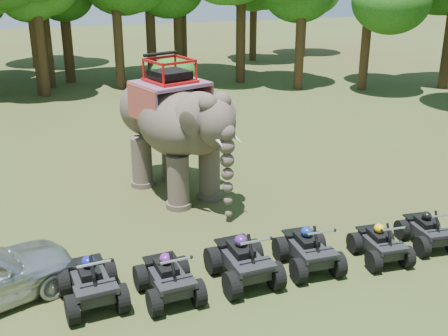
# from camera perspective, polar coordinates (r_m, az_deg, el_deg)

# --- Properties ---
(ground) EXTENTS (110.00, 110.00, 0.00)m
(ground) POSITION_cam_1_polar(r_m,az_deg,el_deg) (15.01, 1.44, -8.35)
(ground) COLOR #47381E
(ground) RESTS_ON ground
(elephant) EXTENTS (3.97, 5.80, 4.48)m
(elephant) POSITION_cam_1_polar(r_m,az_deg,el_deg) (17.93, -5.17, 4.22)
(elephant) COLOR #4A3C36
(elephant) RESTS_ON ground
(atv_0) EXTENTS (1.49, 1.93, 1.34)m
(atv_0) POSITION_cam_1_polar(r_m,az_deg,el_deg) (12.94, -13.40, -10.65)
(atv_0) COLOR black
(atv_0) RESTS_ON ground
(atv_1) EXTENTS (1.39, 1.81, 1.27)m
(atv_1) POSITION_cam_1_polar(r_m,az_deg,el_deg) (12.88, -5.69, -10.49)
(atv_1) COLOR black
(atv_1) RESTS_ON ground
(atv_2) EXTENTS (1.49, 1.96, 1.38)m
(atv_2) POSITION_cam_1_polar(r_m,az_deg,el_deg) (13.40, 2.00, -8.78)
(atv_2) COLOR black
(atv_2) RESTS_ON ground
(atv_3) EXTENTS (1.30, 1.76, 1.29)m
(atv_3) POSITION_cam_1_polar(r_m,az_deg,el_deg) (14.09, 8.61, -7.67)
(atv_3) COLOR black
(atv_3) RESTS_ON ground
(atv_4) EXTENTS (1.20, 1.60, 1.14)m
(atv_4) POSITION_cam_1_polar(r_m,az_deg,el_deg) (14.87, 15.66, -6.97)
(atv_4) COLOR black
(atv_4) RESTS_ON ground
(atv_5) EXTENTS (1.25, 1.63, 1.15)m
(atv_5) POSITION_cam_1_polar(r_m,az_deg,el_deg) (15.94, 20.05, -5.56)
(atv_5) COLOR black
(atv_5) RESTS_ON ground
(tree_0) EXTENTS (5.71, 5.71, 8.15)m
(tree_0) POSITION_cam_1_polar(r_m,az_deg,el_deg) (33.66, -10.82, 14.77)
(tree_0) COLOR #195114
(tree_0) RESTS_ON ground
(tree_1) EXTENTS (5.52, 5.52, 7.89)m
(tree_1) POSITION_cam_1_polar(r_m,az_deg,el_deg) (36.01, -4.74, 15.20)
(tree_1) COLOR #195114
(tree_1) RESTS_ON ground
(tree_2) EXTENTS (6.73, 6.73, 9.61)m
(tree_2) POSITION_cam_1_polar(r_m,az_deg,el_deg) (34.88, 1.75, 16.50)
(tree_2) COLOR #195114
(tree_2) RESTS_ON ground
(tree_3) EXTENTS (5.51, 5.51, 7.87)m
(tree_3) POSITION_cam_1_polar(r_m,az_deg,el_deg) (33.26, 7.81, 14.62)
(tree_3) COLOR #195114
(tree_3) RESTS_ON ground
(tree_4) EXTENTS (5.28, 5.28, 7.54)m
(tree_4) POSITION_cam_1_polar(r_m,az_deg,el_deg) (33.78, 14.36, 14.01)
(tree_4) COLOR #195114
(tree_4) RESTS_ON ground
(tree_32) EXTENTS (5.48, 5.48, 7.83)m
(tree_32) POSITION_cam_1_polar(r_m,az_deg,el_deg) (34.94, -17.76, 14.11)
(tree_32) COLOR #195114
(tree_32) RESTS_ON ground
(tree_33) EXTENTS (5.86, 5.86, 8.37)m
(tree_33) POSITION_cam_1_polar(r_m,az_deg,el_deg) (32.96, -18.71, 14.16)
(tree_33) COLOR #195114
(tree_33) RESTS_ON ground
(tree_34) EXTENTS (5.13, 5.13, 7.33)m
(tree_34) POSITION_cam_1_polar(r_m,az_deg,el_deg) (45.06, 8.11, 15.76)
(tree_34) COLOR #195114
(tree_34) RESTS_ON ground
(tree_35) EXTENTS (5.43, 5.43, 7.75)m
(tree_35) POSITION_cam_1_polar(r_m,az_deg,el_deg) (42.89, 3.02, 15.99)
(tree_35) COLOR #195114
(tree_35) RESTS_ON ground
(tree_37) EXTENTS (6.28, 6.28, 8.97)m
(tree_37) POSITION_cam_1_polar(r_m,az_deg,el_deg) (41.83, -19.10, 15.67)
(tree_37) COLOR #195114
(tree_37) RESTS_ON ground
(tree_39) EXTENTS (6.86, 6.86, 9.81)m
(tree_39) POSITION_cam_1_polar(r_m,az_deg,el_deg) (35.79, -7.60, 16.60)
(tree_39) COLOR #195114
(tree_39) RESTS_ON ground
(tree_43) EXTENTS (5.38, 5.38, 7.68)m
(tree_43) POSITION_cam_1_polar(r_m,az_deg,el_deg) (32.64, -18.33, 13.53)
(tree_43) COLOR #195114
(tree_43) RESTS_ON ground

